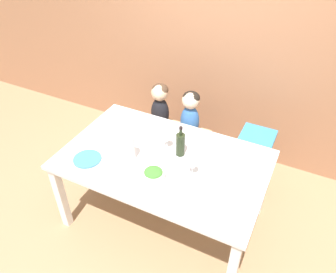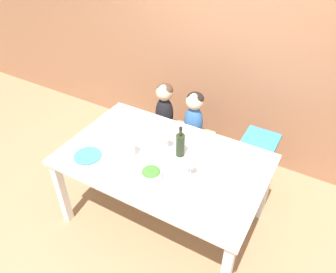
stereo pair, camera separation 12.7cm
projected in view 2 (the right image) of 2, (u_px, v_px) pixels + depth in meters
name	position (u px, v px, depth m)	size (l,w,h in m)	color
ground_plane	(164.00, 217.00, 3.27)	(14.00, 14.00, 0.00)	#9E7A56
wall_back	(229.00, 41.00, 3.36)	(10.00, 0.06, 2.70)	#9E6B4C
dining_table	(163.00, 166.00, 2.84)	(1.74, 1.09, 0.78)	silver
chair_far_left	(165.00, 132.00, 3.73)	(0.38, 0.40, 0.47)	silver
chair_far_center	(192.00, 142.00, 3.59)	(0.38, 0.40, 0.47)	silver
chair_right_highchair	(258.00, 152.00, 3.22)	(0.32, 0.34, 0.71)	silver
person_child_left	(164.00, 104.00, 3.50)	(0.20, 0.19, 0.53)	black
person_child_center	(194.00, 113.00, 3.36)	(0.20, 0.19, 0.53)	#3366B2
wine_bottle	(180.00, 144.00, 2.76)	(0.08, 0.08, 0.29)	#232D19
paper_towel_roll	(129.00, 146.00, 2.74)	(0.10, 0.10, 0.23)	white
wine_glass_near	(191.00, 164.00, 2.56)	(0.08, 0.08, 0.18)	white
wine_glass_far	(167.00, 136.00, 2.83)	(0.08, 0.08, 0.18)	white
salad_bowl_large	(151.00, 174.00, 2.57)	(0.18, 0.18, 0.10)	white
dinner_plate_front_left	(88.00, 156.00, 2.81)	(0.24, 0.24, 0.01)	teal
dinner_plate_back_left	(136.00, 126.00, 3.15)	(0.24, 0.24, 0.01)	silver
dinner_plate_back_right	(228.00, 160.00, 2.77)	(0.24, 0.24, 0.01)	silver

